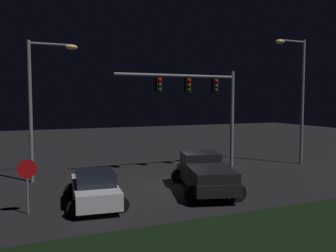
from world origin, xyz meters
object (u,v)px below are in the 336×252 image
object	(u,v)px
car_sedan	(95,188)
stop_sign	(27,176)
street_lamp_left	(41,93)
traffic_signal_gantry	(201,95)
street_lamp_right	(298,87)
pickup_truck	(204,171)

from	to	relation	value
car_sedan	stop_sign	world-z (taller)	stop_sign
car_sedan	street_lamp_left	world-z (taller)	street_lamp_left
traffic_signal_gantry	street_lamp_right	distance (m)	7.16
pickup_truck	car_sedan	xyz separation A→B (m)	(-5.56, -0.21, -0.26)
street_lamp_right	stop_sign	world-z (taller)	street_lamp_right
pickup_truck	traffic_signal_gantry	size ratio (longest dim) A/B	0.69
street_lamp_left	stop_sign	world-z (taller)	street_lamp_left
traffic_signal_gantry	street_lamp_left	world-z (taller)	street_lamp_left
pickup_truck	stop_sign	distance (m)	8.33
stop_sign	street_lamp_left	bearing A→B (deg)	80.92
traffic_signal_gantry	stop_sign	distance (m)	12.52
car_sedan	street_lamp_left	size ratio (longest dim) A/B	0.58
street_lamp_right	stop_sign	xyz separation A→B (m)	(-17.80, -4.36, -3.89)
car_sedan	traffic_signal_gantry	bearing A→B (deg)	-51.06
street_lamp_left	street_lamp_right	size ratio (longest dim) A/B	0.89
street_lamp_right	car_sedan	bearing A→B (deg)	-164.79
pickup_truck	traffic_signal_gantry	xyz separation A→B (m)	(2.46, 5.00, 3.90)
street_lamp_right	street_lamp_left	bearing A→B (deg)	174.54
street_lamp_left	street_lamp_right	distance (m)	16.93
pickup_truck	street_lamp_left	world-z (taller)	street_lamp_left
street_lamp_left	traffic_signal_gantry	bearing A→B (deg)	-2.90
street_lamp_left	street_lamp_right	world-z (taller)	street_lamp_right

